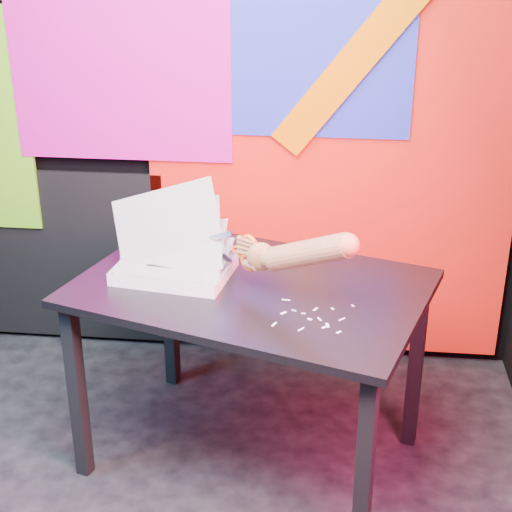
# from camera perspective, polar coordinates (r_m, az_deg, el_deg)

# --- Properties ---
(room) EXTENTS (3.01, 3.01, 2.71)m
(room) POSITION_cam_1_polar(r_m,az_deg,el_deg) (2.02, -13.94, 5.46)
(room) COLOR black
(room) RESTS_ON ground
(backdrop) EXTENTS (2.88, 0.05, 2.08)m
(backdrop) POSITION_cam_1_polar(r_m,az_deg,el_deg) (3.47, -4.39, 7.05)
(backdrop) COLOR red
(backdrop) RESTS_ON ground
(work_table) EXTENTS (1.39, 1.13, 0.75)m
(work_table) POSITION_cam_1_polar(r_m,az_deg,el_deg) (2.81, -0.36, -3.72)
(work_table) COLOR black
(work_table) RESTS_ON ground
(printout_stack) EXTENTS (0.47, 0.35, 0.37)m
(printout_stack) POSITION_cam_1_polar(r_m,az_deg,el_deg) (2.84, -5.97, -0.75)
(printout_stack) COLOR white
(printout_stack) RESTS_ON work_table
(scissors) EXTENTS (0.21, 0.13, 0.14)m
(scissors) POSITION_cam_1_polar(r_m,az_deg,el_deg) (2.69, -0.80, 0.30)
(scissors) COLOR silver
(scissors) RESTS_ON printout_stack
(hand_forearm) EXTENTS (0.41, 0.26, 0.22)m
(hand_forearm) POSITION_cam_1_polar(r_m,az_deg,el_deg) (2.55, 3.24, 0.23)
(hand_forearm) COLOR #AE613C
(hand_forearm) RESTS_ON work_table
(paper_clippings) EXTENTS (0.27, 0.22, 0.00)m
(paper_clippings) POSITION_cam_1_polar(r_m,az_deg,el_deg) (2.56, 4.07, -4.46)
(paper_clippings) COLOR white
(paper_clippings) RESTS_ON work_table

